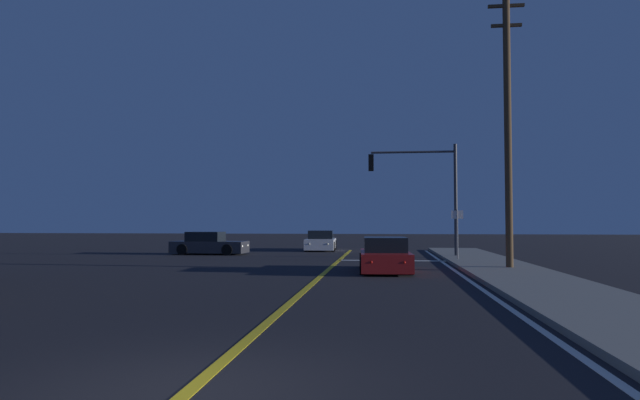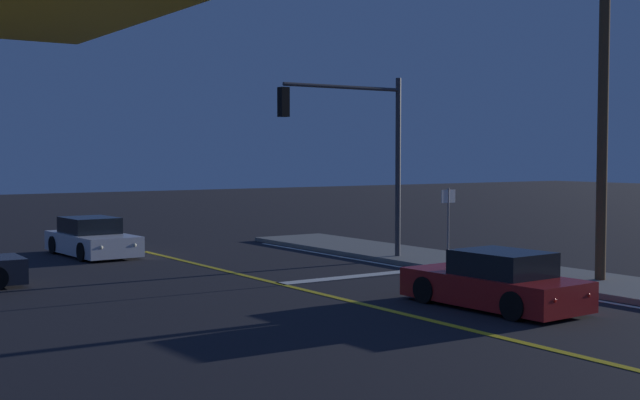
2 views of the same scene
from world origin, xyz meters
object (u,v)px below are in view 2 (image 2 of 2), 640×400
object	(u,v)px
traffic_signal_near_right	(358,137)
utility_pole_right	(604,71)
street_sign_corner	(448,215)
car_lead_oncoming_white	(92,239)
car_side_waiting_red	(495,283)

from	to	relation	value
traffic_signal_near_right	utility_pole_right	size ratio (longest dim) A/B	0.54
utility_pole_right	street_sign_corner	size ratio (longest dim) A/B	4.43
utility_pole_right	car_lead_oncoming_white	bearing A→B (deg)	122.43
car_side_waiting_red	street_sign_corner	world-z (taller)	street_sign_corner
traffic_signal_near_right	street_sign_corner	world-z (taller)	traffic_signal_near_right
car_side_waiting_red	car_lead_oncoming_white	xyz separation A→B (m)	(-4.27, 15.29, 0.00)
street_sign_corner	utility_pole_right	bearing A→B (deg)	-72.85
car_side_waiting_red	street_sign_corner	xyz separation A→B (m)	(3.49, 5.40, 1.11)
car_lead_oncoming_white	traffic_signal_near_right	distance (m)	10.18
street_sign_corner	car_side_waiting_red	bearing A→B (deg)	-122.86
utility_pole_right	traffic_signal_near_right	bearing A→B (deg)	110.61
traffic_signal_near_right	utility_pole_right	distance (m)	8.02
traffic_signal_near_right	street_sign_corner	xyz separation A→B (m)	(1.36, -2.80, -2.41)
utility_pole_right	street_sign_corner	world-z (taller)	utility_pole_right
car_side_waiting_red	traffic_signal_near_right	bearing A→B (deg)	72.81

